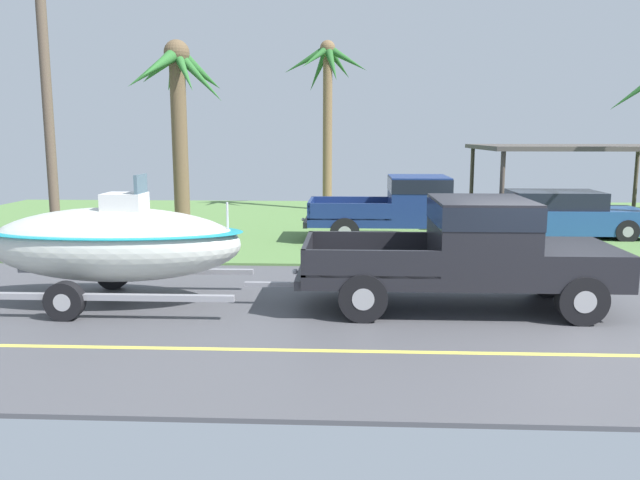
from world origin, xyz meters
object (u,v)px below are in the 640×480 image
boat_on_trailer (113,243)px  palm_tree_far_right (177,96)px  pickup_truck_towing (478,248)px  parked_pickup_background (417,206)px  parked_sedan_far (560,215)px  carport_awning (578,149)px  utility_pole (47,91)px  palm_tree_near_left (327,87)px

boat_on_trailer → palm_tree_far_right: 7.16m
pickup_truck_towing → palm_tree_far_right: bearing=136.8°
pickup_truck_towing → parked_pickup_background: bearing=92.9°
boat_on_trailer → parked_sedan_far: boat_on_trailer is taller
boat_on_trailer → palm_tree_far_right: (-0.50, 6.50, 2.94)m
palm_tree_far_right → carport_awning: bearing=18.1°
boat_on_trailer → utility_pole: 5.87m
palm_tree_far_right → utility_pole: utility_pole is taller
parked_sedan_far → carport_awning: size_ratio=0.70×
parked_sedan_far → palm_tree_near_left: 10.42m
palm_tree_far_right → pickup_truck_towing: bearing=-43.2°
boat_on_trailer → parked_sedan_far: 13.00m
parked_sedan_far → palm_tree_far_right: bearing=-172.9°
pickup_truck_towing → parked_pickup_background: (-0.35, 6.91, -0.03)m
pickup_truck_towing → palm_tree_near_left: palm_tree_near_left is taller
parked_pickup_background → parked_sedan_far: (4.27, 0.95, -0.36)m
utility_pole → pickup_truck_towing: bearing=-23.7°
pickup_truck_towing → carport_awning: size_ratio=0.86×
parked_pickup_background → carport_awning: 6.80m
utility_pole → parked_sedan_far: bearing=15.7°
boat_on_trailer → carport_awning: 15.75m
parked_sedan_far → utility_pole: 14.24m
pickup_truck_towing → palm_tree_near_left: bearing=102.4°
parked_sedan_far → pickup_truck_towing: bearing=-116.5°
parked_pickup_background → palm_tree_near_left: size_ratio=0.85×
parked_pickup_background → parked_sedan_far: bearing=12.5°
parked_sedan_far → palm_tree_near_left: bearing=137.6°
boat_on_trailer → palm_tree_far_right: size_ratio=1.05×
parked_pickup_background → palm_tree_far_right: size_ratio=1.01×
boat_on_trailer → palm_tree_far_right: bearing=94.4°
carport_awning → palm_tree_far_right: 12.89m
palm_tree_far_right → utility_pole: bearing=-136.2°
boat_on_trailer → parked_sedan_far: bearing=37.2°
parked_pickup_background → palm_tree_far_right: bearing=-176.5°
parked_sedan_far → palm_tree_near_left: size_ratio=0.69×
pickup_truck_towing → utility_pole: (-9.40, 4.12, 2.95)m
carport_awning → utility_pole: utility_pole is taller
carport_awning → parked_sedan_far: bearing=-116.7°
pickup_truck_towing → parked_sedan_far: (3.93, 7.86, -0.39)m
utility_pole → palm_tree_near_left: bearing=58.4°
palm_tree_far_right → utility_pole: 3.44m
parked_sedan_far → palm_tree_near_left: palm_tree_near_left is taller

